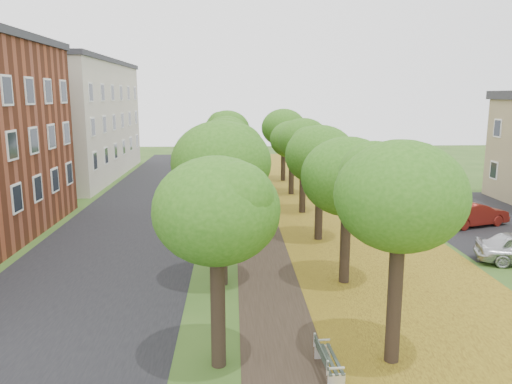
{
  "coord_description": "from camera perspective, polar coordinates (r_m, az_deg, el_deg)",
  "views": [
    {
      "loc": [
        -1.77,
        -12.56,
        7.27
      ],
      "look_at": [
        -0.61,
        12.01,
        2.5
      ],
      "focal_mm": 35.0,
      "sensor_mm": 36.0,
      "label": 1
    }
  ],
  "objects": [
    {
      "name": "ground",
      "position": [
        14.62,
        4.88,
        -18.89
      ],
      "size": [
        120.0,
        120.0,
        0.0
      ],
      "primitive_type": "plane",
      "color": "#2D4C19",
      "rests_on": "ground"
    },
    {
      "name": "bench",
      "position": [
        14.07,
        8.14,
        -18.39
      ],
      "size": [
        0.57,
        1.64,
        0.76
      ],
      "rotation": [
        0.0,
        0.0,
        1.63
      ],
      "color": "#2C382E",
      "rests_on": "ground"
    },
    {
      "name": "street_asphalt",
      "position": [
        29.07,
        -14.02,
        -3.84
      ],
      "size": [
        8.0,
        70.0,
        0.01
      ],
      "primitive_type": "cube",
      "color": "black",
      "rests_on": "ground"
    },
    {
      "name": "car_grey",
      "position": [
        33.97,
        20.61,
        -0.98
      ],
      "size": [
        4.81,
        3.29,
        1.29
      ],
      "primitive_type": "imported",
      "rotation": [
        0.0,
        0.0,
        1.94
      ],
      "color": "#37363C",
      "rests_on": "ground"
    },
    {
      "name": "leaf_verge",
      "position": [
        29.3,
        10.76,
        -3.58
      ],
      "size": [
        7.5,
        70.0,
        0.01
      ],
      "primitive_type": "cube",
      "color": "olive",
      "rests_on": "ground"
    },
    {
      "name": "car_white",
      "position": [
        35.8,
        18.24,
        -0.1
      ],
      "size": [
        5.4,
        2.7,
        1.47
      ],
      "primitive_type": "imported",
      "rotation": [
        0.0,
        0.0,
        1.52
      ],
      "color": "white",
      "rests_on": "ground"
    },
    {
      "name": "tree_row_west",
      "position": [
        27.72,
        -3.6,
        4.9
      ],
      "size": [
        3.49,
        33.49,
        5.87
      ],
      "color": "black",
      "rests_on": "ground"
    },
    {
      "name": "tree_row_east",
      "position": [
        28.06,
        6.29,
        4.93
      ],
      "size": [
        3.49,
        33.49,
        5.87
      ],
      "color": "black",
      "rests_on": "ground"
    },
    {
      "name": "car_red",
      "position": [
        30.78,
        23.56,
        -2.31
      ],
      "size": [
        4.4,
        2.77,
        1.37
      ],
      "primitive_type": "imported",
      "rotation": [
        0.0,
        0.0,
        1.92
      ],
      "color": "maroon",
      "rests_on": "ground"
    },
    {
      "name": "footpath",
      "position": [
        28.56,
        0.93,
        -3.77
      ],
      "size": [
        3.2,
        70.0,
        0.01
      ],
      "primitive_type": "cube",
      "color": "black",
      "rests_on": "ground"
    },
    {
      "name": "parking_lot",
      "position": [
        33.19,
        24.79,
        -2.7
      ],
      "size": [
        9.0,
        16.0,
        0.01
      ],
      "primitive_type": "cube",
      "color": "black",
      "rests_on": "ground"
    },
    {
      "name": "building_cream",
      "position": [
        48.08,
        -21.38,
        7.77
      ],
      "size": [
        10.3,
        20.3,
        10.4
      ],
      "color": "beige",
      "rests_on": "ground"
    }
  ]
}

